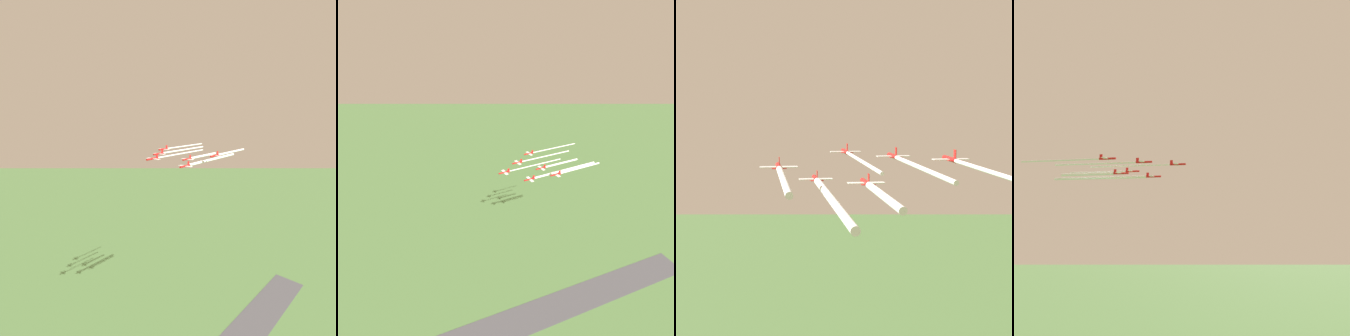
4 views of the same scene
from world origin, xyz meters
The scene contains 13 objects.
runway_strip centered at (44.99, -52.70, 0.10)m, with size 292.40×360.93×0.20m.
jet_0 centered at (45.20, -52.92, 167.20)m, with size 6.64×6.69×2.58m.
jet_1 centered at (48.92, -69.05, 162.65)m, with size 6.64×6.69×2.58m.
jet_2 centered at (61.10, -57.50, 167.33)m, with size 6.64×6.69×2.58m.
jet_3 centered at (52.64, -85.17, 166.89)m, with size 6.64×6.69×2.58m.
jet_4 centered at (64.82, -73.63, 163.56)m, with size 6.64×6.69×2.58m.
jet_5 centered at (77.00, -62.08, 167.91)m, with size 6.64×6.69×2.58m.
smoke_trail_0 centered at (61.72, -70.36, 167.16)m, with size 28.71×30.23×0.71m.
smoke_trail_1 centered at (69.00, -90.24, 162.61)m, with size 36.31×38.21×1.38m.
smoke_trail_2 centered at (77.64, -74.96, 167.29)m, with size 28.84×30.36×0.84m.
smoke_trail_3 centered at (66.42, -99.71, 166.86)m, with size 23.52×24.73×1.12m.
smoke_trail_4 centered at (76.96, -86.44, 163.52)m, with size 20.38×21.40×1.32m.
smoke_trail_5 centered at (92.92, -78.88, 167.87)m, with size 27.53×28.98×0.76m.
Camera 2 is at (-97.02, -97.06, 248.78)m, focal length 28.00 mm.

